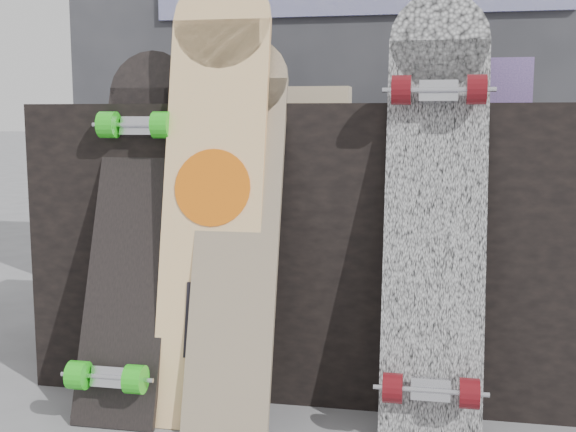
% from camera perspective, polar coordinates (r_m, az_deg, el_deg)
% --- Properties ---
extents(vendor_table, '(1.60, 0.60, 0.80)m').
position_cam_1_polar(vendor_table, '(2.16, 3.25, -1.90)').
color(vendor_table, black).
rests_on(vendor_table, ground).
extents(booth, '(2.40, 0.22, 2.20)m').
position_cam_1_polar(booth, '(2.99, 5.65, 14.30)').
color(booth, '#2F3034').
rests_on(booth, ground).
extents(merch_box_purple, '(0.18, 0.12, 0.10)m').
position_cam_1_polar(merch_box_purple, '(2.31, -4.35, 9.93)').
color(merch_box_purple, '#433A77').
rests_on(merch_box_purple, vendor_table).
extents(merch_box_small, '(0.14, 0.14, 0.12)m').
position_cam_1_polar(merch_box_small, '(2.08, 16.63, 10.12)').
color(merch_box_small, '#433A77').
rests_on(merch_box_small, vendor_table).
extents(merch_box_flat, '(0.22, 0.10, 0.06)m').
position_cam_1_polar(merch_box_flat, '(2.34, 2.21, 9.44)').
color(merch_box_flat, '#D1B78C').
rests_on(merch_box_flat, vendor_table).
extents(longboard_geisha, '(0.26, 0.28, 1.14)m').
position_cam_1_polar(longboard_geisha, '(1.84, -5.90, 2.73)').
color(longboard_geisha, beige).
rests_on(longboard_geisha, ground).
extents(longboard_celtic, '(0.22, 0.30, 0.97)m').
position_cam_1_polar(longboard_celtic, '(1.81, -3.98, -0.17)').
color(longboard_celtic, beige).
rests_on(longboard_celtic, ground).
extents(longboard_cascadia, '(0.24, 0.29, 1.07)m').
position_cam_1_polar(longboard_cascadia, '(1.76, 11.56, 0.71)').
color(longboard_cascadia, silver).
rests_on(longboard_cascadia, ground).
extents(skateboard_dark, '(0.22, 0.40, 0.95)m').
position_cam_1_polar(skateboard_dark, '(1.92, -12.22, -0.62)').
color(skateboard_dark, black).
rests_on(skateboard_dark, ground).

